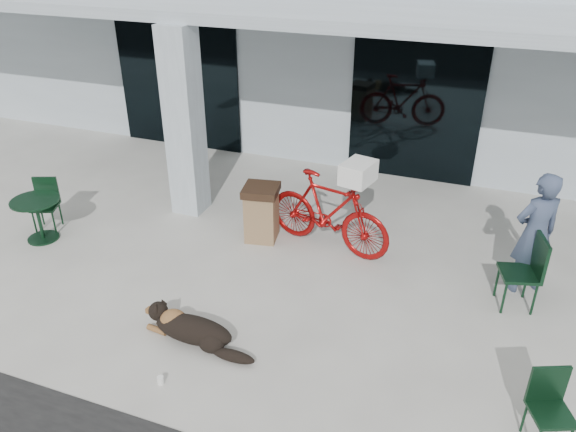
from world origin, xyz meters
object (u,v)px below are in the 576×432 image
at_px(cafe_chair_near, 45,206).
at_px(person, 535,234).
at_px(bicycle, 328,212).
at_px(cafe_chair_far_a, 551,413).
at_px(dog, 193,329).
at_px(cafe_chair_far_b, 519,273).
at_px(cafe_table_near, 39,220).
at_px(trash_receptacle, 262,213).

bearing_deg(cafe_chair_near, person, -13.94).
height_order(bicycle, cafe_chair_near, bicycle).
relative_size(cafe_chair_far_a, person, 0.48).
xyz_separation_m(dog, cafe_chair_near, (-3.56, 1.60, 0.23)).
xyz_separation_m(dog, person, (3.70, 2.55, 0.67)).
height_order(bicycle, dog, bicycle).
distance_m(cafe_chair_far_b, person, 0.58).
distance_m(cafe_table_near, cafe_chair_far_a, 7.48).
height_order(bicycle, trash_receptacle, bicycle).
bearing_deg(person, dog, 2.11).
bearing_deg(person, cafe_chair_near, -24.97).
height_order(bicycle, cafe_chair_far_b, bicycle).
relative_size(cafe_table_near, cafe_chair_far_a, 0.89).
distance_m(cafe_chair_far_b, trash_receptacle, 3.80).
bearing_deg(cafe_chair_near, cafe_table_near, -88.38).
xyz_separation_m(bicycle, cafe_table_near, (-4.30, -1.35, -0.26)).
bearing_deg(dog, trash_receptacle, 100.87).
xyz_separation_m(cafe_chair_near, person, (7.26, 0.96, 0.44)).
bearing_deg(cafe_chair_far_b, cafe_chair_far_a, -7.18).
relative_size(cafe_table_near, trash_receptacle, 0.82).
bearing_deg(trash_receptacle, cafe_chair_far_a, -33.13).
relative_size(cafe_table_near, cafe_chair_far_b, 0.72).
bearing_deg(cafe_chair_near, dog, -45.58).
distance_m(dog, cafe_table_near, 3.68).
distance_m(dog, cafe_chair_far_b, 4.17).
xyz_separation_m(person, trash_receptacle, (-3.89, 0.00, -0.42)).
bearing_deg(trash_receptacle, cafe_table_near, -158.90).
relative_size(dog, cafe_chair_near, 1.36).
height_order(person, trash_receptacle, person).
distance_m(cafe_table_near, cafe_chair_far_b, 7.06).
xyz_separation_m(cafe_chair_near, cafe_chair_far_a, (7.47, -1.71, -0.01)).
xyz_separation_m(bicycle, cafe_chair_far_a, (3.04, -2.77, -0.20)).
bearing_deg(cafe_chair_far_b, trash_receptacle, -112.25).
bearing_deg(cafe_chair_near, trash_receptacle, -5.52).
height_order(cafe_chair_far_a, person, person).
bearing_deg(bicycle, cafe_chair_far_b, -88.21).
bearing_deg(trash_receptacle, cafe_chair_near, -164.08).
relative_size(person, trash_receptacle, 1.93).
bearing_deg(cafe_chair_far_b, cafe_table_near, -98.95).
distance_m(bicycle, cafe_chair_far_a, 4.12).
xyz_separation_m(bicycle, dog, (-0.86, -2.66, -0.42)).
height_order(bicycle, cafe_table_near, bicycle).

